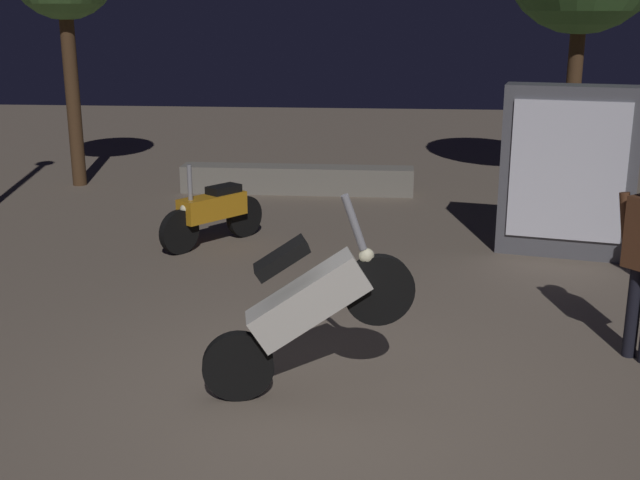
{
  "coord_description": "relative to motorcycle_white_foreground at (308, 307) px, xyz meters",
  "views": [
    {
      "loc": [
        0.52,
        -5.64,
        2.93
      ],
      "look_at": [
        -0.1,
        1.11,
        1.0
      ],
      "focal_mm": 44.87,
      "sensor_mm": 36.0,
      "label": 1
    }
  ],
  "objects": [
    {
      "name": "ground_plane",
      "position": [
        0.11,
        -0.1,
        -0.74
      ],
      "size": [
        40.0,
        40.0,
        0.0
      ],
      "primitive_type": "plane",
      "color": "#756656"
    },
    {
      "name": "motorcycle_white_foreground",
      "position": [
        0.0,
        0.0,
        0.0
      ],
      "size": [
        1.64,
        0.49,
        1.63
      ],
      "rotation": [
        0.0,
        0.0,
        0.21
      ],
      "color": "black",
      "rests_on": "ground_plane"
    },
    {
      "name": "planter_wall_low",
      "position": [
        -0.97,
        7.39,
        -0.52
      ],
      "size": [
        3.9,
        0.5,
        0.45
      ],
      "color": "gray",
      "rests_on": "ground_plane"
    },
    {
      "name": "kiosk_billboard",
      "position": [
        2.77,
        4.16,
        0.31
      ],
      "size": [
        1.67,
        0.85,
        2.1
      ],
      "rotation": [
        0.0,
        0.0,
        2.92
      ],
      "color": "#595960",
      "rests_on": "ground_plane"
    },
    {
      "name": "motorcycle_orange_parked_left",
      "position": [
        -1.68,
        4.16,
        -0.31
      ],
      "size": [
        1.08,
        1.38,
        1.11
      ],
      "rotation": [
        0.0,
        0.0,
        4.06
      ],
      "color": "black",
      "rests_on": "ground_plane"
    }
  ]
}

